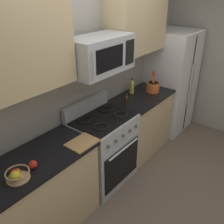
{
  "coord_description": "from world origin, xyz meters",
  "views": [
    {
      "loc": [
        -1.98,
        -1.04,
        2.34
      ],
      "look_at": [
        0.03,
        0.53,
        1.03
      ],
      "focal_mm": 39.69,
      "sensor_mm": 36.0,
      "label": 1
    }
  ],
  "objects": [
    {
      "name": "range_oven",
      "position": [
        -0.0,
        0.65,
        0.47
      ],
      "size": [
        0.76,
        0.63,
        1.09
      ],
      "color": "#B2B5BA",
      "rests_on": "ground"
    },
    {
      "name": "refrigerator",
      "position": [
        1.8,
        0.64,
        0.86
      ],
      "size": [
        0.78,
        0.7,
        1.71
      ],
      "color": "silver",
      "rests_on": "ground"
    },
    {
      "name": "fruit_basket",
      "position": [
        -1.22,
        0.55,
        0.95
      ],
      "size": [
        0.2,
        0.2,
        0.1
      ],
      "color": "tan",
      "rests_on": "counter_left"
    },
    {
      "name": "microwave",
      "position": [
        -0.0,
        0.68,
        1.69
      ],
      "size": [
        0.77,
        0.44,
        0.38
      ],
      "color": "#B2B5BA"
    },
    {
      "name": "wall_back",
      "position": [
        0.0,
        1.02,
        1.3
      ],
      "size": [
        8.0,
        0.1,
        2.6
      ],
      "primitive_type": "cube",
      "color": "#9E998E",
      "rests_on": "ground"
    },
    {
      "name": "upper_cabinets_left",
      "position": [
        -1.01,
        0.8,
        1.89
      ],
      "size": [
        1.21,
        0.34,
        0.75
      ],
      "color": "tan"
    },
    {
      "name": "utensil_crock",
      "position": [
        1.12,
        0.61,
        0.99
      ],
      "size": [
        0.2,
        0.2,
        0.34
      ],
      "color": "#D1662D",
      "rests_on": "counter_right"
    },
    {
      "name": "apple_loose",
      "position": [
        -1.06,
        0.56,
        0.95
      ],
      "size": [
        0.08,
        0.08,
        0.08
      ],
      "primitive_type": "sphere",
      "color": "red",
      "rests_on": "counter_left"
    },
    {
      "name": "counter_left",
      "position": [
        -1.0,
        0.65,
        0.46
      ],
      "size": [
        1.22,
        0.59,
        0.91
      ],
      "color": "tan",
      "rests_on": "ground"
    },
    {
      "name": "bottle_soy",
      "position": [
        0.48,
        0.65,
        0.99
      ],
      "size": [
        0.05,
        0.05,
        0.18
      ],
      "color": "#382314",
      "rests_on": "counter_right"
    },
    {
      "name": "cutting_board",
      "position": [
        -0.52,
        0.49,
        0.92
      ],
      "size": [
        0.31,
        0.23,
        0.02
      ],
      "primitive_type": "cube",
      "rotation": [
        0.0,
        0.0,
        -0.01
      ],
      "color": "tan",
      "rests_on": "counter_left"
    },
    {
      "name": "counter_right",
      "position": [
        0.89,
        0.65,
        0.46
      ],
      "size": [
        1.0,
        0.59,
        0.91
      ],
      "color": "tan",
      "rests_on": "ground"
    },
    {
      "name": "upper_cabinets_right",
      "position": [
        0.9,
        0.8,
        1.89
      ],
      "size": [
        0.99,
        0.34,
        0.75
      ],
      "color": "tan"
    },
    {
      "name": "wall_right",
      "position": [
        2.3,
        0.0,
        1.3
      ],
      "size": [
        0.1,
        8.0,
        2.6
      ],
      "primitive_type": "cube",
      "color": "#9E998E",
      "rests_on": "ground"
    },
    {
      "name": "bottle_oil",
      "position": [
        0.88,
        0.83,
        1.01
      ],
      "size": [
        0.07,
        0.07,
        0.23
      ],
      "color": "gold",
      "rests_on": "counter_right"
    },
    {
      "name": "ground_plane",
      "position": [
        0.0,
        0.0,
        0.0
      ],
      "size": [
        16.0,
        16.0,
        0.0
      ],
      "primitive_type": "plane",
      "color": "#6B5B4C"
    }
  ]
}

